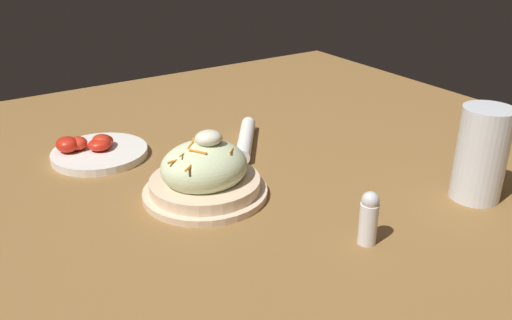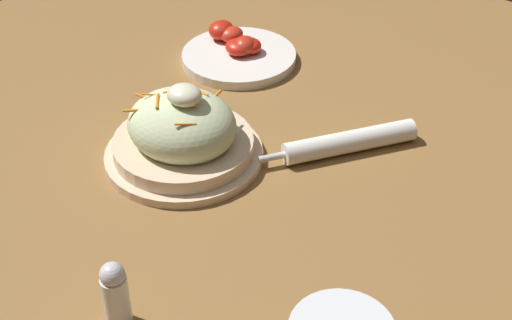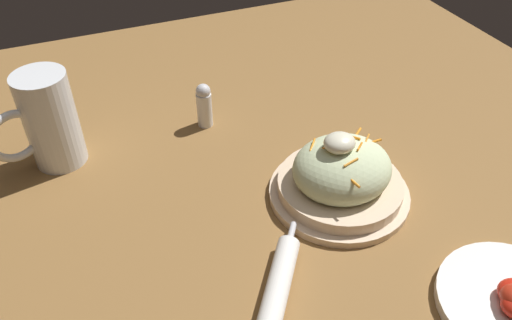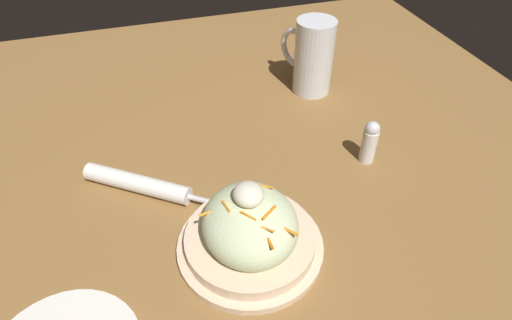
{
  "view_description": "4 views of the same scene",
  "coord_description": "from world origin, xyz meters",
  "px_view_note": "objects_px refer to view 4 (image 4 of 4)",
  "views": [
    {
      "loc": [
        -0.49,
        -0.73,
        0.43
      ],
      "look_at": [
        -0.03,
        -0.04,
        0.05
      ],
      "focal_mm": 37.83,
      "sensor_mm": 36.0,
      "label": 1
    },
    {
      "loc": [
        0.41,
        -0.6,
        0.59
      ],
      "look_at": [
        0.02,
        -0.05,
        0.08
      ],
      "focal_mm": 51.52,
      "sensor_mm": 36.0,
      "label": 2
    },
    {
      "loc": [
        0.21,
        0.46,
        0.54
      ],
      "look_at": [
        -0.0,
        -0.06,
        0.08
      ],
      "focal_mm": 35.95,
      "sensor_mm": 36.0,
      "label": 3
    },
    {
      "loc": [
        -0.49,
        0.09,
        0.51
      ],
      "look_at": [
        -0.02,
        -0.05,
        0.08
      ],
      "focal_mm": 30.18,
      "sensor_mm": 36.0,
      "label": 4
    }
  ],
  "objects_px": {
    "salad_plate": "(250,231)",
    "beer_mug": "(312,61)",
    "napkin_roll": "(138,184)",
    "salt_shaker": "(370,141)"
  },
  "relations": [
    {
      "from": "salt_shaker",
      "to": "beer_mug",
      "type": "bearing_deg",
      "value": 1.02
    },
    {
      "from": "salad_plate",
      "to": "beer_mug",
      "type": "height_order",
      "value": "beer_mug"
    },
    {
      "from": "salad_plate",
      "to": "napkin_roll",
      "type": "height_order",
      "value": "salad_plate"
    },
    {
      "from": "salad_plate",
      "to": "napkin_roll",
      "type": "distance_m",
      "value": 0.22
    },
    {
      "from": "beer_mug",
      "to": "napkin_roll",
      "type": "height_order",
      "value": "beer_mug"
    },
    {
      "from": "beer_mug",
      "to": "salt_shaker",
      "type": "height_order",
      "value": "beer_mug"
    },
    {
      "from": "salad_plate",
      "to": "napkin_roll",
      "type": "relative_size",
      "value": 1.1
    },
    {
      "from": "salad_plate",
      "to": "beer_mug",
      "type": "xyz_separation_m",
      "value": [
        0.38,
        -0.25,
        0.03
      ]
    },
    {
      "from": "beer_mug",
      "to": "napkin_roll",
      "type": "relative_size",
      "value": 0.83
    },
    {
      "from": "beer_mug",
      "to": "salad_plate",
      "type": "bearing_deg",
      "value": 146.56
    }
  ]
}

